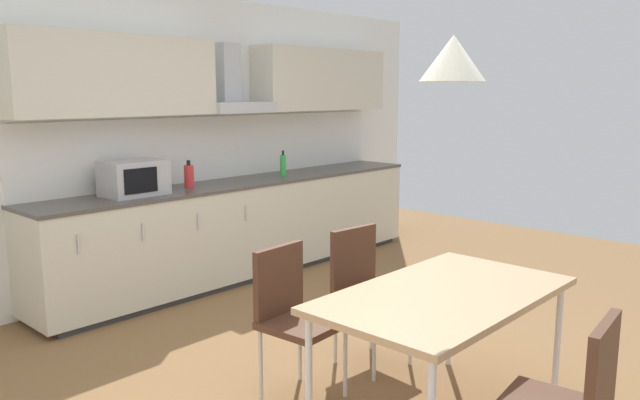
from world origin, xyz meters
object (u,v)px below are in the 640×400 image
Objects in this scene: pendant_lamp at (453,58)px; dining_table at (444,300)px; bottle_red at (189,176)px; chair_near_left at (573,398)px; bottle_green at (283,165)px; chair_far_left at (292,307)px; microwave at (134,178)px; chair_far_right at (364,282)px.

dining_table is at bearing 104.04° from pendant_lamp.
pendant_lamp is (-0.48, -2.87, 0.88)m from bottle_red.
bottle_red reaches higher than chair_near_left.
bottle_green reaches higher than chair_far_left.
chair_near_left is at bearing -111.42° from pendant_lamp.
microwave is 1.90× the size of bottle_green.
bottle_green is at bearing 62.65° from chair_near_left.
bottle_green reaches higher than chair_far_right.
bottle_red is 0.94× the size of bottle_green.
bottle_green is at bearing -1.50° from microwave.
bottle_red is 0.27× the size of chair_far_left.
microwave is 1.50× the size of pendant_lamp.
dining_table is 1.63× the size of chair_far_right.
chair_far_left is at bearing 179.99° from chair_far_right.
pendant_lamp is at bearing -67.63° from chair_far_left.
bottle_red is 0.17× the size of dining_table.
chair_far_right is at bearing 68.07° from chair_near_left.
chair_far_right is at bearing 67.57° from dining_table.
microwave reaches higher than chair_near_left.
chair_far_left is at bearing -111.03° from bottle_red.
chair_near_left is at bearing -93.84° from microwave.
dining_table is 0.86m from chair_far_left.
bottle_red is at bearing 68.97° from chair_far_left.
chair_near_left is at bearing -102.12° from bottle_red.
bottle_green is 3.23m from dining_table.
pendant_lamp is (0.06, -2.86, 0.84)m from microwave.
chair_far_right is 1.60m from pendant_lamp.
microwave is 2.17m from chair_far_right.
chair_far_left is 1.60m from pendant_lamp.
pendant_lamp is (-1.55, -2.82, 0.88)m from bottle_green.
dining_table is (-1.55, -2.82, -0.34)m from bottle_green.
bottle_red is at bearing 77.88° from chair_near_left.
chair_far_right is (-0.15, -2.08, -0.48)m from bottle_red.
chair_far_right reaches higher than dining_table.
bottle_red is 2.93m from dining_table.
pendant_lamp is (0.31, 0.79, 1.36)m from chair_near_left.
microwave reaches higher than chair_far_right.
chair_far_right is (-1.23, -2.03, -0.48)m from bottle_green.
dining_table is (-0.48, -2.87, -0.33)m from bottle_red.
bottle_red is 1.08m from bottle_green.
chair_far_right is 2.72× the size of pendant_lamp.
chair_near_left is (-0.31, -0.79, -0.14)m from dining_table.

